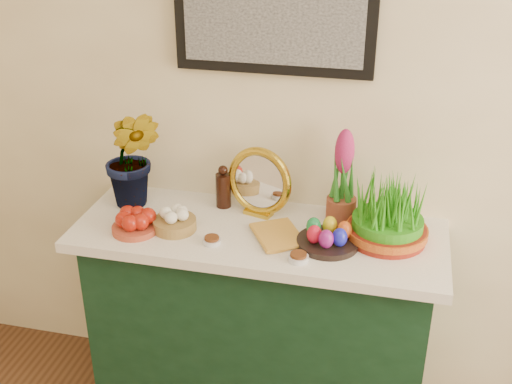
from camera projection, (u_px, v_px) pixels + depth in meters
sideboard at (259, 327)px, 2.63m from camera, size 1.30×0.45×0.85m
tablecloth at (259, 233)px, 2.43m from camera, size 1.40×0.55×0.04m
hyacinth_green at (131, 142)px, 2.48m from camera, size 0.28×0.24×0.55m
apple_bowl at (135, 223)px, 2.39m from camera, size 0.23×0.23×0.09m
garlic_basket at (174, 221)px, 2.40m from camera, size 0.19×0.19×0.09m
vinegar_cruet at (223, 188)px, 2.56m from camera, size 0.06×0.06×0.18m
mirror at (259, 182)px, 2.48m from camera, size 0.28×0.13×0.28m
book at (257, 238)px, 2.34m from camera, size 0.23×0.25×0.03m
spice_dish_left at (212, 240)px, 2.32m from camera, size 0.07×0.07×0.03m
spice_dish_right at (298, 257)px, 2.22m from camera, size 0.07×0.07×0.03m
egg_plate at (328, 237)px, 2.30m from camera, size 0.26×0.26×0.09m
hyacinth_pink at (343, 181)px, 2.41m from camera, size 0.11×0.11×0.38m
wheatgrass_sabzeh at (388, 214)px, 2.31m from camera, size 0.30×0.30×0.24m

